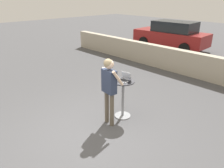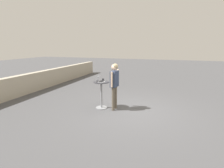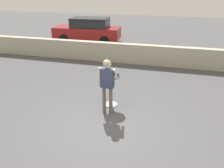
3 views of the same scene
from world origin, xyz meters
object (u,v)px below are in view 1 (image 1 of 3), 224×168
at_px(laptop, 124,79).
at_px(coffee_mug, 130,81).
at_px(parked_car_near_street, 171,35).
at_px(standing_person, 109,84).
at_px(cafe_table, 123,95).

relative_size(laptop, coffee_mug, 3.36).
bearing_deg(parked_car_near_street, standing_person, -66.40).
height_order(laptop, coffee_mug, laptop).
bearing_deg(laptop, cafe_table, -75.36).
distance_m(cafe_table, parked_car_near_street, 8.90).
height_order(coffee_mug, parked_car_near_street, parked_car_near_street).
relative_size(standing_person, parked_car_near_street, 0.38).
distance_m(coffee_mug, parked_car_near_street, 8.98).
bearing_deg(coffee_mug, laptop, 174.23).
height_order(cafe_table, standing_person, standing_person).
xyz_separation_m(cafe_table, coffee_mug, (0.22, 0.01, 0.46)).
xyz_separation_m(laptop, standing_person, (0.03, -0.56, 0.03)).
height_order(standing_person, parked_car_near_street, standing_person).
height_order(coffee_mug, standing_person, standing_person).
bearing_deg(standing_person, coffee_mug, 70.40).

